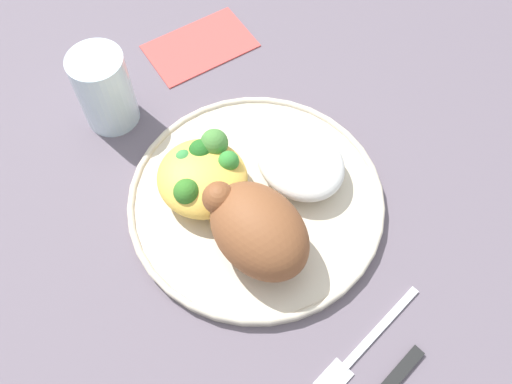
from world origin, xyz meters
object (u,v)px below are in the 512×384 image
object	(u,v)px
rice_pile	(301,162)
mac_cheese_with_broccoli	(202,175)
fork	(364,345)
water_glass	(104,90)
napkin	(200,46)
plate	(256,200)
roasted_chicken	(257,229)

from	to	relation	value
rice_pile	mac_cheese_with_broccoli	distance (m)	0.11
fork	water_glass	bearing A→B (deg)	5.76
mac_cheese_with_broccoli	napkin	bearing A→B (deg)	-34.89
plate	mac_cheese_with_broccoli	world-z (taller)	mac_cheese_with_broccoli
plate	water_glass	world-z (taller)	water_glass
plate	napkin	xyz separation A→B (m)	(0.23, -0.09, -0.01)
plate	mac_cheese_with_broccoli	distance (m)	0.07
napkin	rice_pile	bearing A→B (deg)	171.84
roasted_chicken	napkin	distance (m)	0.30
roasted_chicken	rice_pile	size ratio (longest dim) A/B	1.20
roasted_chicken	water_glass	distance (m)	0.25
napkin	fork	bearing A→B (deg)	165.25
water_glass	napkin	bearing A→B (deg)	-80.17
mac_cheese_with_broccoli	fork	distance (m)	0.24
napkin	mac_cheese_with_broccoli	bearing A→B (deg)	145.11
mac_cheese_with_broccoli	napkin	xyz separation A→B (m)	(0.18, -0.13, -0.04)
water_glass	rice_pile	bearing A→B (deg)	-151.05
roasted_chicken	fork	size ratio (longest dim) A/B	0.86
plate	rice_pile	xyz separation A→B (m)	(-0.01, -0.06, 0.03)
roasted_chicken	rice_pile	distance (m)	0.10
roasted_chicken	plate	bearing A→B (deg)	-38.18
roasted_chicken	mac_cheese_with_broccoli	size ratio (longest dim) A/B	1.23
water_glass	napkin	distance (m)	0.16
fork	plate	bearing A→B (deg)	-5.48
napkin	roasted_chicken	bearing A→B (deg)	155.12
rice_pile	mac_cheese_with_broccoli	xyz separation A→B (m)	(0.05, 0.09, 0.00)
plate	fork	bearing A→B (deg)	174.52
plate	rice_pile	world-z (taller)	rice_pile
fork	rice_pile	bearing A→B (deg)	-22.68
roasted_chicken	mac_cheese_with_broccoli	xyz separation A→B (m)	(0.09, 0.00, -0.01)
plate	fork	xyz separation A→B (m)	(-0.19, 0.02, -0.01)
plate	napkin	bearing A→B (deg)	-21.84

